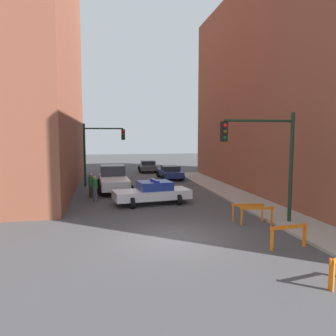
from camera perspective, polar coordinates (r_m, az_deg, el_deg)
The scene contains 14 objects.
ground_plane at distance 13.92m, azimuth 1.20°, elevation -12.08°, with size 120.00×120.00×0.00m, color #424244.
sidewalk_right at distance 16.34m, azimuth 23.28°, elevation -9.63°, with size 2.40×44.00×0.12m.
building_right at distance 26.74m, azimuth 27.12°, elevation 12.83°, with size 12.00×28.00×15.68m.
traffic_light_near at distance 15.98m, azimuth 17.17°, elevation 2.87°, with size 3.64×0.35×5.20m.
traffic_light_far at distance 27.92m, azimuth -12.11°, elevation 3.87°, with size 3.44×0.35×5.20m.
police_car at distance 20.38m, azimuth -2.71°, elevation -4.24°, with size 4.92×2.80×1.52m.
white_truck at distance 25.30m, azimuth -9.48°, elevation -1.93°, with size 2.79×5.48×1.90m.
parked_car_near at distance 31.74m, azimuth 0.37°, elevation -0.72°, with size 2.31×4.32×1.31m.
parked_car_mid at distance 37.99m, azimuth -3.52°, elevation 0.35°, with size 2.46×4.41×1.31m.
pedestrian_crossing at distance 21.61m, azimuth -12.63°, elevation -3.43°, with size 0.51×0.51×1.66m.
pedestrian_corner at distance 23.08m, azimuth -13.26°, elevation -2.86°, with size 0.51×0.51×1.66m.
barrier_mid at distance 13.34m, azimuth 20.27°, elevation -10.49°, with size 1.60×0.31×0.90m.
barrier_back at distance 16.18m, azimuth 15.21°, elevation -7.48°, with size 1.58×0.45×0.90m.
barrier_corner at distance 16.76m, azimuth 13.71°, elevation -6.98°, with size 1.58×0.47×0.90m.
Camera 1 is at (-2.84, -12.94, 4.27)m, focal length 35.00 mm.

